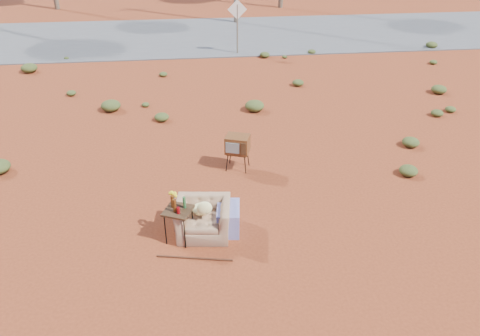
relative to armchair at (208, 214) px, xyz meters
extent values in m
plane|color=maroon|center=(0.33, -0.15, -0.42)|extent=(140.00, 140.00, 0.00)
cube|color=#565659|center=(0.33, 14.85, -0.40)|extent=(140.00, 7.00, 0.04)
imported|color=#997153|center=(-0.09, -0.01, 0.03)|extent=(1.11, 0.79, 0.91)
ellipsoid|color=#F0E992|center=(-0.13, 0.05, 0.10)|extent=(0.33, 0.33, 0.19)
ellipsoid|color=#F0E992|center=(-0.06, -0.18, 0.28)|extent=(0.29, 0.15, 0.29)
cube|color=navy|center=(0.40, 0.03, -0.16)|extent=(0.51, 0.72, 0.53)
cube|color=black|center=(0.83, 2.41, 0.01)|extent=(0.58, 0.50, 0.03)
cylinder|color=black|center=(0.57, 2.32, -0.21)|extent=(0.03, 0.03, 0.44)
cylinder|color=black|center=(0.99, 2.18, -0.21)|extent=(0.03, 0.03, 0.44)
cylinder|color=black|center=(0.68, 2.64, -0.21)|extent=(0.03, 0.03, 0.44)
cylinder|color=black|center=(1.10, 2.50, -0.21)|extent=(0.03, 0.03, 0.44)
cube|color=brown|center=(0.83, 2.41, 0.24)|extent=(0.65, 0.57, 0.42)
cube|color=slate|center=(0.69, 2.22, 0.24)|extent=(0.31, 0.12, 0.26)
cube|color=#472D19|center=(0.94, 2.14, 0.24)|extent=(0.12, 0.06, 0.30)
cube|color=#372614|center=(-0.56, -0.18, 0.26)|extent=(0.64, 0.64, 0.04)
cylinder|color=black|center=(-0.82, -0.28, -0.08)|extent=(0.02, 0.02, 0.68)
cylinder|color=black|center=(-0.46, -0.44, -0.08)|extent=(0.02, 0.02, 0.68)
cylinder|color=black|center=(-0.66, 0.08, -0.08)|extent=(0.02, 0.02, 0.68)
cylinder|color=black|center=(-0.30, -0.08, -0.08)|extent=(0.02, 0.02, 0.68)
cylinder|color=#4B250C|center=(-0.65, -0.09, 0.41)|extent=(0.07, 0.07, 0.25)
cylinder|color=#4B250C|center=(-0.61, -0.24, 0.42)|extent=(0.06, 0.06, 0.27)
cylinder|color=#25562A|center=(-0.43, -0.13, 0.40)|extent=(0.06, 0.06, 0.23)
cylinder|color=red|center=(-0.54, -0.29, 0.34)|extent=(0.06, 0.06, 0.13)
cylinder|color=silver|center=(-0.63, 0.01, 0.35)|extent=(0.08, 0.08, 0.14)
ellipsoid|color=yellow|center=(-0.63, 0.01, 0.51)|extent=(0.16, 0.16, 0.12)
cylinder|color=#502415|center=(-0.30, -0.77, -0.41)|extent=(1.39, 0.32, 0.04)
cylinder|color=brown|center=(1.83, 11.85, 0.58)|extent=(0.06, 0.06, 2.00)
cube|color=silver|center=(1.83, 11.85, 1.38)|extent=(0.78, 0.04, 0.78)
ellipsoid|color=#444D22|center=(4.83, 1.65, -0.30)|extent=(0.44, 0.44, 0.24)
ellipsoid|color=#444D22|center=(-2.67, 6.35, -0.26)|extent=(0.60, 0.60, 0.33)
ellipsoid|color=#444D22|center=(7.13, 4.85, -0.33)|extent=(0.36, 0.36, 0.20)
ellipsoid|color=#444D22|center=(3.53, 7.85, -0.31)|extent=(0.40, 0.40, 0.22)
ellipsoid|color=#444D22|center=(-1.17, 9.35, -0.34)|extent=(0.30, 0.30, 0.17)
camera|label=1|loc=(-0.19, -7.37, 5.34)|focal=35.00mm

